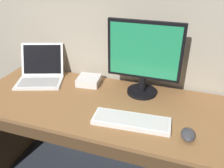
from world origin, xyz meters
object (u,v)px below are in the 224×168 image
wired_keyboard (131,121)px  computer_mouse (188,135)px  external_drive_box (89,80)px  external_monitor (144,58)px  laptop_white (40,73)px

wired_keyboard → computer_mouse: 0.29m
computer_mouse → external_drive_box: 0.78m
external_monitor → external_drive_box: size_ratio=3.13×
wired_keyboard → external_drive_box: bearing=139.3°
laptop_white → external_monitor: size_ratio=0.82×
computer_mouse → wired_keyboard: bearing=170.0°
laptop_white → computer_mouse: size_ratio=3.84×
external_monitor → wired_keyboard: 0.40m
external_monitor → wired_keyboard: (0.01, -0.32, -0.24)m
computer_mouse → external_drive_box: external_drive_box is taller
external_monitor → wired_keyboard: bearing=-87.6°
external_monitor → wired_keyboard: size_ratio=1.12×
laptop_white → wired_keyboard: size_ratio=0.92×
laptop_white → wired_keyboard: 0.80m
laptop_white → external_drive_box: size_ratio=2.58×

